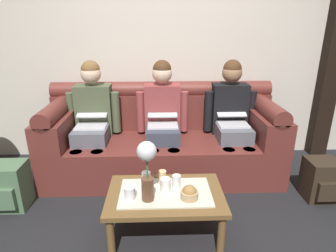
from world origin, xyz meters
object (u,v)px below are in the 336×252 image
object	(u,v)px
snack_bowl	(189,193)
cup_far_center	(146,179)
cup_far_left	(166,185)
backpack_right	(321,180)
person_middle	(163,115)
cup_near_right	(130,193)
coffee_table	(165,198)
couch	(163,140)
flower_vase	(147,165)
cup_near_left	(162,177)
backpack_left	(9,186)
cup_far_right	(176,181)
person_right	(231,114)
person_left	(93,116)

from	to	relation	value
snack_bowl	cup_far_center	bearing A→B (deg)	150.84
cup_far_left	backpack_right	xyz separation A→B (m)	(1.47, 0.41, -0.23)
person_middle	snack_bowl	size ratio (longest dim) A/B	9.28
cup_near_right	backpack_right	world-z (taller)	cup_near_right
coffee_table	cup_far_center	distance (m)	0.21
couch	backpack_right	world-z (taller)	couch
flower_vase	backpack_right	size ratio (longest dim) A/B	1.16
snack_bowl	cup_near_left	world-z (taller)	cup_near_left
flower_vase	backpack_left	bearing A→B (deg)	158.86
cup_far_left	cup_far_right	size ratio (longest dim) A/B	1.08
snack_bowl	backpack_left	world-z (taller)	snack_bowl
flower_vase	cup_far_right	distance (m)	0.35
coffee_table	backpack_left	bearing A→B (deg)	164.23
person_middle	cup_near_left	xyz separation A→B (m)	(-0.02, -0.90, -0.23)
person_right	cup_near_left	world-z (taller)	person_right
cup_far_left	coffee_table	bearing A→B (deg)	-117.75
person_middle	flower_vase	size ratio (longest dim) A/B	2.69
person_left	person_right	size ratio (longest dim) A/B	1.00
cup_far_center	backpack_left	size ratio (longest dim) A/B	0.29
coffee_table	person_middle	bearing A→B (deg)	90.00
couch	cup_near_left	size ratio (longest dim) A/B	22.52
person_left	backpack_right	size ratio (longest dim) A/B	3.13
cup_far_center	cup_far_left	distance (m)	0.17
couch	cup_near_right	size ratio (longest dim) A/B	26.89
cup_near_right	cup_far_left	bearing A→B (deg)	16.83
snack_bowl	person_left	bearing A→B (deg)	129.12
cup_near_left	backpack_right	size ratio (longest dim) A/B	0.28
couch	snack_bowl	world-z (taller)	couch
person_left	cup_far_right	bearing A→B (deg)	-49.43
snack_bowl	cup_near_left	distance (m)	0.29
cup_near_right	cup_far_center	world-z (taller)	cup_far_center
cup_far_left	cup_far_right	world-z (taller)	cup_far_left
person_left	person_middle	bearing A→B (deg)	0.01
cup_near_right	flower_vase	bearing A→B (deg)	-9.33
person_right	snack_bowl	size ratio (longest dim) A/B	9.28
person_middle	couch	bearing A→B (deg)	90.00
backpack_right	person_right	bearing A→B (deg)	140.37
person_right	person_middle	bearing A→B (deg)	-180.00
person_right	backpack_left	distance (m)	2.26
cup_near_left	backpack_right	world-z (taller)	cup_near_left
person_left	coffee_table	xyz separation A→B (m)	(0.74, -1.03, -0.34)
cup_far_left	flower_vase	bearing A→B (deg)	-142.63
cup_far_left	backpack_left	xyz separation A→B (m)	(-1.39, 0.38, -0.22)
person_left	cup_near_left	xyz separation A→B (m)	(0.72, -0.90, -0.23)
flower_vase	snack_bowl	size ratio (longest dim) A/B	3.45
couch	person_middle	world-z (taller)	person_middle
cup_far_left	cup_near_left	bearing A→B (deg)	101.62
cup_far_left	backpack_left	distance (m)	1.45
couch	snack_bowl	bearing A→B (deg)	-81.28
snack_bowl	backpack_left	xyz separation A→B (m)	(-1.55, 0.48, -0.20)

